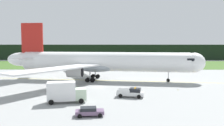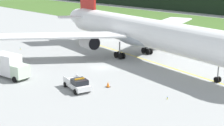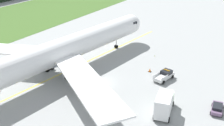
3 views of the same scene
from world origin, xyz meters
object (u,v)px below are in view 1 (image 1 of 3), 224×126
catering_truck (65,92)px  staff_car (89,111)px  airliner (101,62)px  apron_cone (139,91)px  ops_pickup_truck (131,92)px

catering_truck → staff_car: 9.36m
airliner → apron_cone: size_ratio=69.18×
airliner → staff_car: airliner is taller
airliner → catering_truck: (-5.18, -24.75, -3.23)m
catering_truck → staff_car: catering_truck is taller
ops_pickup_truck → staff_car: ops_pickup_truck is taller
ops_pickup_truck → apron_cone: bearing=65.4°
staff_car → apron_cone: size_ratio=5.36×
ops_pickup_truck → catering_truck: bearing=-160.2°
airliner → catering_truck: bearing=-101.8°
airliner → catering_truck: airliner is taller
catering_truck → staff_car: bearing=-56.6°
ops_pickup_truck → catering_truck: (-12.14, -4.38, 1.04)m
airliner → catering_truck: size_ratio=7.83×
staff_car → apron_cone: staff_car is taller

